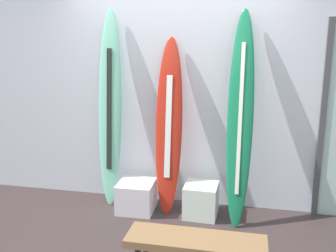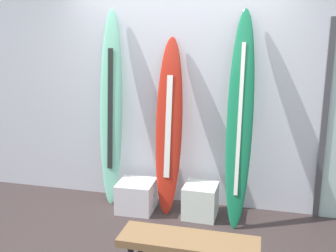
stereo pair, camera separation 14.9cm
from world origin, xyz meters
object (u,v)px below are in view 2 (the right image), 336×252
surfboard_seafoam (111,110)px  surfboard_emerald (240,121)px  surfboard_crimson (169,128)px  display_block_center (200,201)px  bench (188,246)px  display_block_left (136,196)px

surfboard_seafoam → surfboard_emerald: surfboard_seafoam is taller
surfboard_crimson → display_block_center: surfboard_crimson is taller
display_block_center → bench: bearing=-84.7°
surfboard_seafoam → surfboard_emerald: bearing=-5.1°
surfboard_seafoam → bench: size_ratio=2.14×
surfboard_crimson → surfboard_emerald: (0.77, -0.08, 0.14)m
surfboard_seafoam → surfboard_emerald: size_ratio=1.01×
display_block_left → bench: bench is taller
surfboard_crimson → display_block_center: bearing=-15.6°
surfboard_emerald → surfboard_seafoam: bearing=174.9°
surfboard_emerald → bench: size_ratio=2.12×
surfboard_crimson → bench: (0.51, -1.42, -0.55)m
display_block_left → display_block_center: (0.73, 0.02, 0.01)m
surfboard_seafoam → display_block_center: surfboard_seafoam is taller
display_block_left → surfboard_seafoam: bearing=152.7°
display_block_left → bench: bearing=-56.6°
bench → surfboard_emerald: bearing=79.0°
surfboard_seafoam → display_block_left: bearing=-27.3°
display_block_center → bench: (0.12, -1.31, 0.23)m
surfboard_emerald → bench: (-0.26, -1.34, -0.69)m
surfboard_crimson → surfboard_emerald: size_ratio=0.87×
display_block_left → surfboard_crimson: bearing=20.1°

